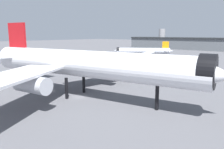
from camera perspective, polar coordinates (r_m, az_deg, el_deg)
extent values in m
plane|color=#56565B|center=(59.47, -8.74, -5.70)|extent=(900.00, 900.00, 0.00)
cylinder|color=white|center=(57.44, -7.12, 2.76)|extent=(61.33, 19.10, 6.77)
cone|color=white|center=(45.82, 24.81, -0.08)|extent=(8.65, 8.02, 6.64)
cone|color=white|center=(79.84, -24.84, 4.02)|extent=(9.93, 8.09, 6.43)
cylinder|color=black|center=(45.89, 23.19, 0.70)|extent=(4.38, 7.32, 6.84)
cube|color=white|center=(74.19, -1.89, 3.90)|extent=(12.74, 28.46, 0.54)
cylinder|color=#B7BAC1|center=(70.94, -2.31, 1.77)|extent=(9.15, 5.39, 3.73)
cube|color=white|center=(49.16, -23.92, -0.36)|extent=(22.18, 28.78, 0.54)
cylinder|color=#B7BAC1|center=(50.40, -19.71, -2.42)|extent=(9.15, 5.39, 3.73)
cube|color=red|center=(75.52, -23.02, 7.97)|extent=(7.33, 2.16, 10.84)
cube|color=white|center=(81.22, -19.21, 4.98)|extent=(7.64, 11.91, 0.41)
cylinder|color=black|center=(49.45, 11.43, -5.85)|extent=(0.81, 0.81, 5.42)
cylinder|color=black|center=(63.13, -7.23, -2.17)|extent=(0.81, 0.81, 5.42)
cylinder|color=black|center=(57.84, -11.55, -3.47)|extent=(0.81, 0.81, 5.42)
cylinder|color=silver|center=(149.85, 7.90, 6.01)|extent=(30.22, 23.85, 3.89)
cone|color=silver|center=(150.22, 1.23, 6.12)|extent=(5.72, 5.62, 3.82)
cone|color=silver|center=(151.49, 14.52, 5.82)|extent=(6.27, 5.99, 3.70)
cylinder|color=black|center=(150.14, 1.53, 6.22)|extent=(3.75, 4.20, 3.93)
cube|color=silver|center=(140.29, 9.14, 5.48)|extent=(10.26, 16.59, 0.31)
cylinder|color=#B7BAC1|center=(142.23, 8.75, 5.04)|extent=(5.18, 4.62, 2.14)
cube|color=silver|center=(159.74, 8.74, 6.08)|extent=(15.97, 13.59, 0.31)
cylinder|color=#B7BAC1|center=(157.93, 8.46, 5.57)|extent=(5.18, 4.62, 2.14)
cube|color=orange|center=(150.89, 13.52, 7.04)|extent=(3.58, 2.80, 6.23)
cube|color=silver|center=(147.11, 13.95, 5.87)|extent=(6.24, 6.89, 0.23)
cube|color=silver|center=(155.21, 13.53, 6.11)|extent=(6.24, 6.89, 0.23)
cylinder|color=black|center=(150.16, 3.61, 4.75)|extent=(0.47, 0.47, 3.12)
cylinder|color=black|center=(148.20, 8.57, 4.58)|extent=(0.47, 0.47, 3.12)
cylinder|color=black|center=(152.26, 8.50, 4.74)|extent=(0.47, 0.47, 3.12)
cube|color=slate|center=(239.39, 24.55, 6.93)|extent=(180.98, 28.22, 11.19)
cube|color=#232628|center=(239.19, 24.67, 8.40)|extent=(181.07, 30.19, 1.20)
cylinder|color=#939399|center=(259.41, 12.63, 8.96)|extent=(7.10, 7.10, 21.56)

